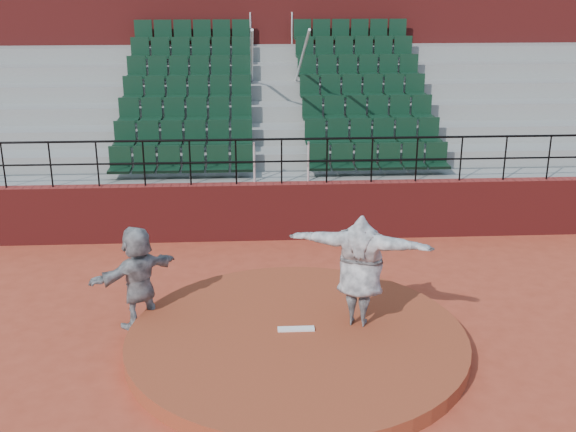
{
  "coord_description": "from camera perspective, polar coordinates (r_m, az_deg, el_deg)",
  "views": [
    {
      "loc": [
        -0.72,
        -10.32,
        5.88
      ],
      "look_at": [
        0.0,
        2.5,
        1.4
      ],
      "focal_mm": 45.0,
      "sensor_mm": 36.0,
      "label": 1
    }
  ],
  "objects": [
    {
      "name": "ground",
      "position": [
        11.9,
        0.69,
        -10.38
      ],
      "size": [
        90.0,
        90.0,
        0.0
      ],
      "primitive_type": "plane",
      "color": "#A83C26",
      "rests_on": "ground"
    },
    {
      "name": "pitchers_mound",
      "position": [
        11.84,
        0.69,
        -9.85
      ],
      "size": [
        5.5,
        5.5,
        0.25
      ],
      "primitive_type": "cylinder",
      "color": "brown",
      "rests_on": "ground"
    },
    {
      "name": "pitching_rubber",
      "position": [
        11.91,
        0.64,
        -8.91
      ],
      "size": [
        0.6,
        0.15,
        0.03
      ],
      "primitive_type": "cube",
      "color": "white",
      "rests_on": "pitchers_mound"
    },
    {
      "name": "boundary_wall",
      "position": [
        16.21,
        -0.5,
        0.4
      ],
      "size": [
        24.0,
        0.3,
        1.3
      ],
      "primitive_type": "cube",
      "color": "maroon",
      "rests_on": "ground"
    },
    {
      "name": "wall_railing",
      "position": [
        15.82,
        -0.51,
        5.14
      ],
      "size": [
        24.04,
        0.05,
        1.03
      ],
      "color": "black",
      "rests_on": "boundary_wall"
    },
    {
      "name": "seating_deck",
      "position": [
        19.5,
        -1.02,
        6.07
      ],
      "size": [
        24.0,
        5.97,
        4.63
      ],
      "color": "gray",
      "rests_on": "ground"
    },
    {
      "name": "press_box_facade",
      "position": [
        23.05,
        -1.45,
        13.42
      ],
      "size": [
        24.0,
        3.0,
        7.1
      ],
      "primitive_type": "cube",
      "color": "maroon",
      "rests_on": "ground"
    },
    {
      "name": "pitcher",
      "position": [
        11.78,
        5.72,
        -4.28
      ],
      "size": [
        2.41,
        1.36,
        1.9
      ],
      "primitive_type": "imported",
      "rotation": [
        0.0,
        0.0,
        2.81
      ],
      "color": "black",
      "rests_on": "pitchers_mound"
    },
    {
      "name": "fielder",
      "position": [
        12.5,
        -11.76,
        -4.7
      ],
      "size": [
        1.61,
        1.48,
        1.79
      ],
      "primitive_type": "imported",
      "rotation": [
        0.0,
        0.0,
        3.85
      ],
      "color": "black",
      "rests_on": "ground"
    }
  ]
}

